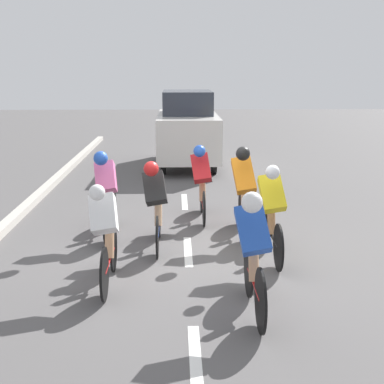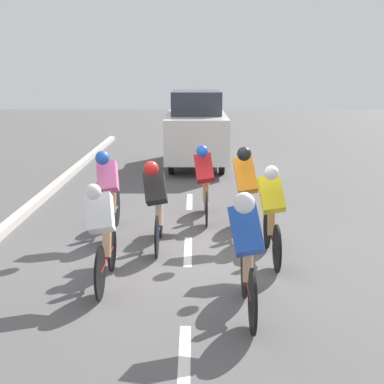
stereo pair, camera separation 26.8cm
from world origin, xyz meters
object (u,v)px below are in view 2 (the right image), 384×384
(cyclist_black, at_px, (156,201))
(cyclist_yellow, at_px, (271,211))
(cyclist_blue, at_px, (247,251))
(cyclist_red, at_px, (205,180))
(cyclist_orange, at_px, (246,189))
(support_car, at_px, (196,129))
(cyclist_pink, at_px, (109,191))
(cyclist_white, at_px, (102,232))

(cyclist_black, bearing_deg, cyclist_yellow, 161.99)
(cyclist_blue, bearing_deg, cyclist_red, -84.41)
(cyclist_blue, height_order, cyclist_black, cyclist_blue)
(cyclist_orange, relative_size, support_car, 0.43)
(cyclist_yellow, height_order, cyclist_pink, cyclist_pink)
(cyclist_blue, height_order, support_car, support_car)
(support_car, bearing_deg, cyclist_white, 82.04)
(cyclist_blue, xyz_separation_m, support_car, (0.52, -9.82, 0.28))
(cyclist_white, height_order, cyclist_pink, cyclist_pink)
(cyclist_orange, bearing_deg, cyclist_pink, -2.10)
(cyclist_white, bearing_deg, cyclist_orange, -134.43)
(cyclist_red, bearing_deg, cyclist_blue, 95.59)
(cyclist_pink, distance_m, support_car, 6.93)
(cyclist_white, relative_size, cyclist_yellow, 0.97)
(cyclist_white, distance_m, cyclist_pink, 2.18)
(cyclist_blue, distance_m, cyclist_yellow, 1.92)
(cyclist_yellow, xyz_separation_m, cyclist_black, (1.72, -0.56, 0.00))
(cyclist_red, bearing_deg, support_car, -88.73)
(cyclist_black, bearing_deg, cyclist_blue, 116.15)
(cyclist_pink, relative_size, support_car, 0.44)
(cyclist_black, relative_size, cyclist_pink, 0.94)
(cyclist_blue, bearing_deg, cyclist_black, -63.85)
(cyclist_yellow, distance_m, cyclist_pink, 2.83)
(cyclist_black, bearing_deg, support_car, -95.07)
(cyclist_orange, bearing_deg, cyclist_yellow, 103.24)
(cyclist_orange, bearing_deg, support_car, -83.40)
(cyclist_pink, bearing_deg, cyclist_white, 96.54)
(cyclist_red, relative_size, cyclist_orange, 0.95)
(cyclist_pink, xyz_separation_m, cyclist_orange, (-2.29, 0.08, 0.04))
(cyclist_red, height_order, cyclist_black, cyclist_red)
(cyclist_red, relative_size, support_car, 0.41)
(cyclist_white, relative_size, support_car, 0.42)
(support_car, bearing_deg, cyclist_orange, 96.60)
(cyclist_blue, xyz_separation_m, cyclist_black, (1.18, -2.40, -0.03))
(cyclist_black, bearing_deg, cyclist_pink, -38.38)
(cyclist_white, relative_size, cyclist_blue, 0.99)
(cyclist_pink, height_order, support_car, support_car)
(cyclist_red, height_order, cyclist_pink, cyclist_pink)
(cyclist_white, xyz_separation_m, cyclist_orange, (-2.04, -2.08, 0.09))
(cyclist_white, distance_m, cyclist_yellow, 2.49)
(cyclist_black, height_order, cyclist_pink, cyclist_pink)
(cyclist_white, bearing_deg, cyclist_black, -111.43)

